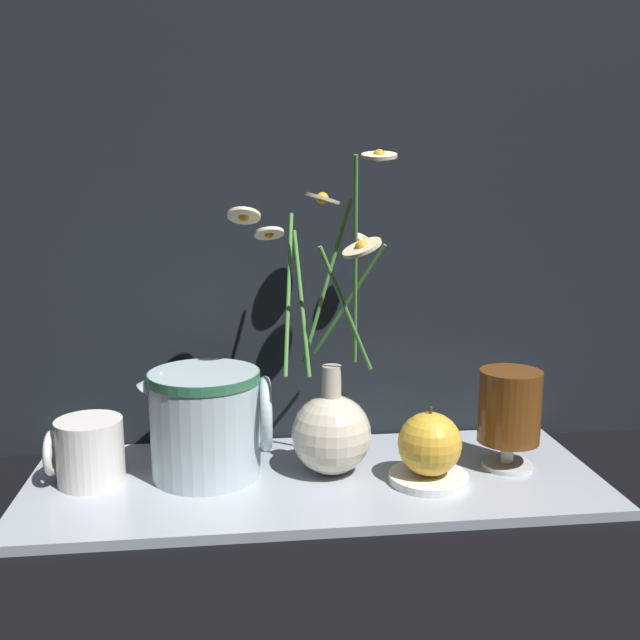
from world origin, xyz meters
TOP-DOWN VIEW (x-y plane):
  - ground_plane at (0.00, 0.00)m, footprint 6.00×6.00m
  - shelf at (0.00, 0.00)m, footprint 0.71×0.28m
  - backdrop_wall at (0.00, 0.15)m, footprint 1.21×0.02m
  - vase_with_flowers at (0.02, 0.01)m, footprint 0.20×0.20m
  - yellow_mug at (-0.28, 0.01)m, footprint 0.09×0.08m
  - ceramic_pitcher at (-0.13, 0.02)m, footprint 0.16×0.14m
  - tea_glass at (0.25, -0.00)m, footprint 0.08×0.08m
  - saucer_plate at (0.14, -0.03)m, footprint 0.10×0.10m
  - orange_fruit at (0.14, -0.03)m, footprint 0.08×0.08m

SIDE VIEW (x-z plane):
  - ground_plane at x=0.00m, z-range 0.00..0.00m
  - shelf at x=0.00m, z-range 0.00..0.01m
  - saucer_plate at x=0.14m, z-range 0.01..0.02m
  - yellow_mug at x=-0.28m, z-range 0.01..0.09m
  - orange_fruit at x=0.14m, z-range 0.02..0.10m
  - vase_with_flowers at x=0.02m, z-range -0.12..0.28m
  - ceramic_pitcher at x=-0.13m, z-range 0.01..0.16m
  - tea_glass at x=0.25m, z-range 0.03..0.15m
  - backdrop_wall at x=0.00m, z-range 0.00..1.10m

